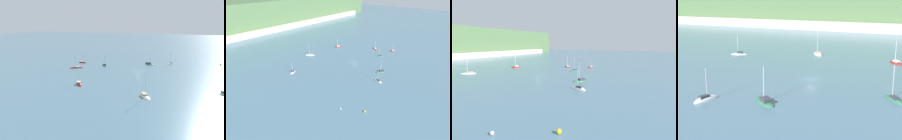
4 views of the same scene
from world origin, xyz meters
TOP-DOWN VIEW (x-y plane):
  - ground_plane at (0.00, 0.00)m, footprint 600.00×600.00m
  - hillside_ridge at (0.00, 160.42)m, footprint 381.86×83.33m
  - shore_town_strip at (0.00, 115.25)m, footprint 324.58×6.00m
  - sailboat_0 at (16.86, 29.28)m, footprint 5.35×5.80m
  - sailboat_1 at (-11.03, 33.69)m, footprint 6.16×7.27m
  - sailboat_2 at (37.54, -11.30)m, footprint 5.57×2.53m
  - sailboat_3 at (-12.57, -25.07)m, footprint 2.87×5.94m
  - sailboat_4 at (-36.84, 20.92)m, footprint 5.81×4.07m
  - sailboat_5 at (-1.09, -21.05)m, footprint 7.28×6.12m
  - sailboat_6 at (21.49, -8.12)m, footprint 5.34×5.74m
  - sailboat_7 at (33.60, 2.53)m, footprint 6.94×6.83m
  - mooring_buoy_0 at (-39.73, -33.52)m, footprint 0.87×0.87m
  - mooring_buoy_1 at (-45.14, -24.13)m, footprint 0.67×0.67m

SIDE VIEW (x-z plane):
  - ground_plane at x=0.00m, z-range 0.00..0.00m
  - sailboat_2 at x=37.54m, z-range -3.24..3.40m
  - sailboat_7 at x=33.60m, z-range -3.83..4.00m
  - sailboat_0 at x=16.86m, z-range -3.89..4.06m
  - sailboat_3 at x=-12.57m, z-range -3.70..3.88m
  - sailboat_6 at x=21.49m, z-range -3.85..4.05m
  - sailboat_1 at x=-11.03m, z-range -4.76..5.02m
  - sailboat_5 at x=-1.09m, z-range -3.83..4.09m
  - sailboat_4 at x=-36.84m, z-range -3.54..3.83m
  - mooring_buoy_1 at x=-45.14m, z-range 0.00..0.67m
  - mooring_buoy_0 at x=-39.73m, z-range 0.00..0.87m
  - shore_town_strip at x=0.00m, z-range 0.00..5.62m
  - hillside_ridge at x=0.00m, z-range 0.00..31.48m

